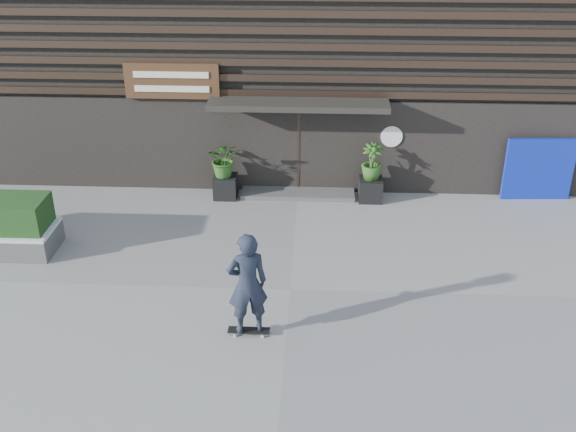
# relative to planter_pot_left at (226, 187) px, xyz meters

# --- Properties ---
(ground) EXTENTS (80.00, 80.00, 0.00)m
(ground) POSITION_rel_planter_pot_left_xyz_m (1.90, -4.40, -0.30)
(ground) COLOR gray
(ground) RESTS_ON ground
(entrance_step) EXTENTS (3.00, 0.80, 0.12)m
(entrance_step) POSITION_rel_planter_pot_left_xyz_m (1.90, 0.20, -0.24)
(entrance_step) COLOR #484745
(entrance_step) RESTS_ON ground
(planter_pot_left) EXTENTS (0.60, 0.60, 0.60)m
(planter_pot_left) POSITION_rel_planter_pot_left_xyz_m (0.00, 0.00, 0.00)
(planter_pot_left) COLOR black
(planter_pot_left) RESTS_ON ground
(bamboo_left) EXTENTS (0.86, 0.75, 0.96)m
(bamboo_left) POSITION_rel_planter_pot_left_xyz_m (0.00, 0.00, 0.78)
(bamboo_left) COLOR #2D591E
(bamboo_left) RESTS_ON planter_pot_left
(planter_pot_right) EXTENTS (0.60, 0.60, 0.60)m
(planter_pot_right) POSITION_rel_planter_pot_left_xyz_m (3.80, 0.00, 0.00)
(planter_pot_right) COLOR black
(planter_pot_right) RESTS_ON ground
(bamboo_right) EXTENTS (0.54, 0.54, 0.96)m
(bamboo_right) POSITION_rel_planter_pot_left_xyz_m (3.80, 0.00, 0.78)
(bamboo_right) COLOR #2D591E
(bamboo_right) RESTS_ON planter_pot_right
(blue_tarp) EXTENTS (1.78, 0.21, 1.67)m
(blue_tarp) POSITION_rel_planter_pot_left_xyz_m (8.13, 0.30, 0.53)
(blue_tarp) COLOR #0C1DA1
(blue_tarp) RESTS_ON ground
(building) EXTENTS (18.00, 11.00, 8.00)m
(building) POSITION_rel_planter_pot_left_xyz_m (1.90, 5.56, 3.69)
(building) COLOR black
(building) RESTS_ON ground
(skateboarder) EXTENTS (0.85, 0.68, 2.11)m
(skateboarder) POSITION_rel_planter_pot_left_xyz_m (1.21, -5.94, 0.80)
(skateboarder) COLOR black
(skateboarder) RESTS_ON ground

